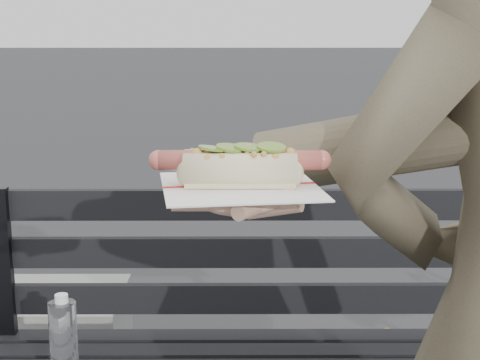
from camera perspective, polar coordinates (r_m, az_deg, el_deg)
The scene contains 2 objects.
park_bench at distance 1.89m, azimuth 1.18°, elevation -12.04°, with size 1.50×0.44×0.88m.
held_hotdog at distance 0.98m, azimuth 11.76°, elevation 2.59°, with size 0.64×0.30×0.20m.
Camera 1 is at (-0.13, -0.81, 1.29)m, focal length 55.00 mm.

